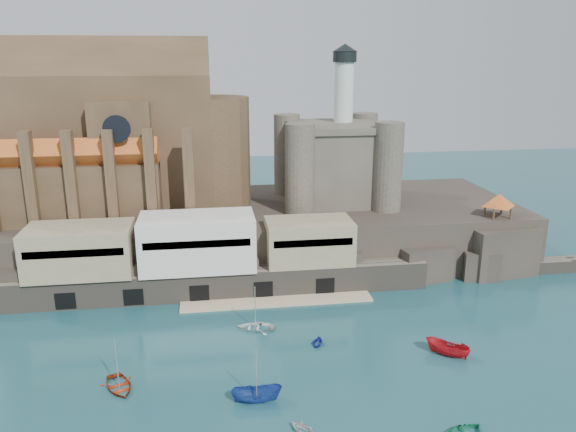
{
  "coord_description": "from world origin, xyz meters",
  "views": [
    {
      "loc": [
        -7.95,
        -62.2,
        37.29
      ],
      "look_at": [
        5.77,
        32.0,
        9.91
      ],
      "focal_mm": 35.0,
      "sensor_mm": 36.0,
      "label": 1
    }
  ],
  "objects_px": {
    "church": "(116,142)",
    "boat_0": "(119,388)",
    "pavilion": "(499,202)",
    "castle_keep": "(335,158)",
    "boat_1": "(303,432)",
    "boat_2": "(257,401)"
  },
  "relations": [
    {
      "from": "boat_2",
      "to": "boat_1",
      "type": "bearing_deg",
      "value": -142.15
    },
    {
      "from": "church",
      "to": "pavilion",
      "type": "height_order",
      "value": "church"
    },
    {
      "from": "pavilion",
      "to": "boat_1",
      "type": "distance_m",
      "value": 58.75
    },
    {
      "from": "pavilion",
      "to": "boat_1",
      "type": "relative_size",
      "value": 2.03
    },
    {
      "from": "boat_0",
      "to": "castle_keep",
      "type": "bearing_deg",
      "value": 29.52
    },
    {
      "from": "pavilion",
      "to": "boat_0",
      "type": "xyz_separation_m",
      "value": [
        -61.17,
        -28.82,
        -12.73
      ]
    },
    {
      "from": "church",
      "to": "boat_1",
      "type": "height_order",
      "value": "church"
    },
    {
      "from": "church",
      "to": "boat_0",
      "type": "bearing_deg",
      "value": -83.67
    },
    {
      "from": "boat_0",
      "to": "boat_2",
      "type": "relative_size",
      "value": 0.98
    },
    {
      "from": "castle_keep",
      "to": "pavilion",
      "type": "xyz_separation_m",
      "value": [
        25.92,
        -15.08,
        -5.59
      ]
    },
    {
      "from": "church",
      "to": "pavilion",
      "type": "bearing_deg",
      "value": -13.48
    },
    {
      "from": "boat_1",
      "to": "boat_2",
      "type": "height_order",
      "value": "boat_2"
    },
    {
      "from": "castle_keep",
      "to": "boat_0",
      "type": "height_order",
      "value": "castle_keep"
    },
    {
      "from": "castle_keep",
      "to": "boat_1",
      "type": "xyz_separation_m",
      "value": [
        -15.44,
        -54.81,
        -18.31
      ]
    },
    {
      "from": "pavilion",
      "to": "boat_0",
      "type": "height_order",
      "value": "pavilion"
    },
    {
      "from": "pavilion",
      "to": "boat_2",
      "type": "bearing_deg",
      "value": -143.52
    },
    {
      "from": "castle_keep",
      "to": "boat_2",
      "type": "distance_m",
      "value": 55.65
    },
    {
      "from": "boat_1",
      "to": "boat_0",
      "type": "bearing_deg",
      "value": 110.58
    },
    {
      "from": "church",
      "to": "pavilion",
      "type": "xyz_separation_m",
      "value": [
        66.13,
        -15.85,
        -9.4
      ]
    },
    {
      "from": "church",
      "to": "boat_1",
      "type": "relative_size",
      "value": 14.88
    },
    {
      "from": "boat_0",
      "to": "pavilion",
      "type": "bearing_deg",
      "value": 3.51
    },
    {
      "from": "castle_keep",
      "to": "boat_2",
      "type": "xyz_separation_m",
      "value": [
        -19.61,
        -48.75,
        -18.31
      ]
    }
  ]
}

